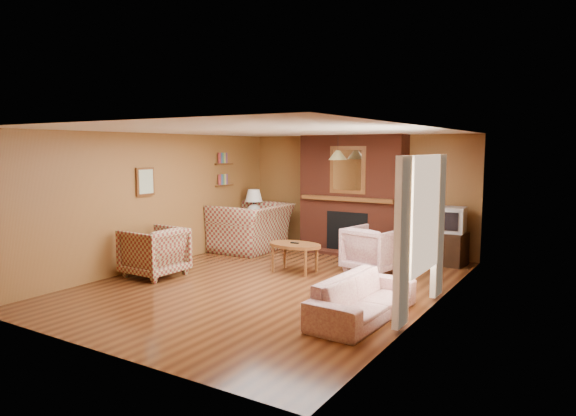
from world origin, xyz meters
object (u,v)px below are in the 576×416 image
Objects in this scene: floral_sofa at (363,298)px; crt_tv at (451,220)px; coffee_table at (295,247)px; tv_stand at (450,249)px; floral_armchair at (373,249)px; side_table at (254,232)px; fireplace at (352,195)px; plaid_loveseat at (251,227)px; plaid_armchair at (154,252)px; table_lamp at (254,202)px.

crt_tv reaches higher than floral_sofa.
tv_stand is at bearing 43.03° from coffee_table.
floral_armchair reaches higher than side_table.
fireplace is at bearing -42.31° from floral_armchair.
plaid_loveseat is 1.66× the size of plaid_armchair.
crt_tv is (4.15, 0.34, 0.53)m from side_table.
side_table is (-2.10, -0.53, -0.87)m from fireplace.
plaid_loveseat is at bearing 56.41° from floral_sofa.
side_table is 1.17× the size of crt_tv.
plaid_loveseat is 2.13m from coffee_table.
plaid_loveseat is 0.55m from side_table.
floral_sofa is 2.98× the size of tv_stand.
plaid_armchair is 1.70× the size of crt_tv.
plaid_loveseat is 2.47× the size of tv_stand.
coffee_table is 2.65m from table_lamp.
floral_sofa is at bearing 52.08° from plaid_loveseat.
table_lamp is 4.17m from crt_tv.
table_lamp reaches higher than coffee_table.
table_lamp is at bearing -175.26° from crt_tv.
floral_armchair is at bearing 34.36° from coffee_table.
coffee_table is (-1.97, 1.61, 0.18)m from floral_sofa.
plaid_armchair is 1.49× the size of tv_stand.
coffee_table is at bearing 53.82° from floral_sofa.
floral_sofa is at bearing -39.04° from table_lamp.
table_lamp is (-3.15, 0.87, 0.57)m from floral_armchair.
fireplace is at bearing -179.28° from tv_stand.
tv_stand is 0.53m from crt_tv.
coffee_table is at bearing 55.17° from plaid_loveseat.
plaid_loveseat is at bearing 2.75° from floral_armchair.
table_lamp is at bearing -175.38° from plaid_armchair.
plaid_armchair is at bearing -139.45° from crt_tv.
floral_sofa is at bearing -92.39° from crt_tv.
coffee_table is (1.78, -1.18, -0.04)m from plaid_loveseat.
crt_tv is at bearing 4.74° from table_lamp.
floral_armchair is at bearing -53.17° from fireplace.
tv_stand is (4.15, 0.35, -0.66)m from table_lamp.
tv_stand is at bearing 132.43° from plaid_armchair.
fireplace is 1.60× the size of plaid_loveseat.
crt_tv is at bearing -84.13° from tv_stand.
side_table is at bearing -4.50° from floral_armchair.
floral_armchair is (3.00, 2.21, -0.02)m from plaid_armchair.
crt_tv is (3.90, 0.80, 0.35)m from plaid_loveseat.
floral_sofa is 3.40× the size of crt_tv.
fireplace reaches higher than floral_sofa.
crt_tv is at bearing 100.29° from plaid_loveseat.
fireplace reaches higher than tv_stand.
fireplace is at bearing 88.08° from coffee_table.
table_lamp is at bearing -165.71° from fireplace.
fireplace is 1.92m from floral_armchair.
crt_tv is (4.00, 3.42, 0.43)m from plaid_armchair.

